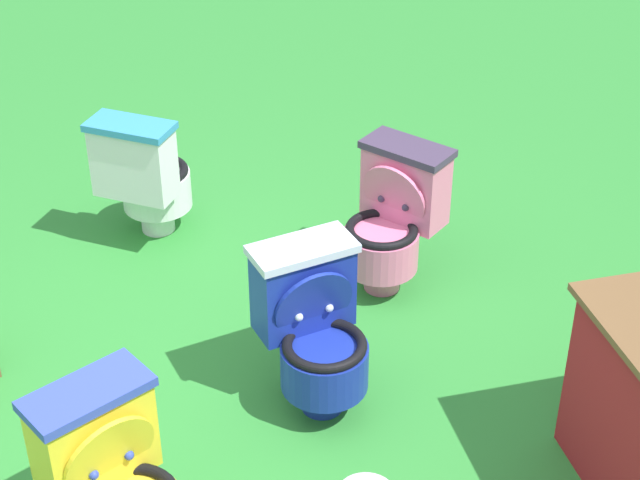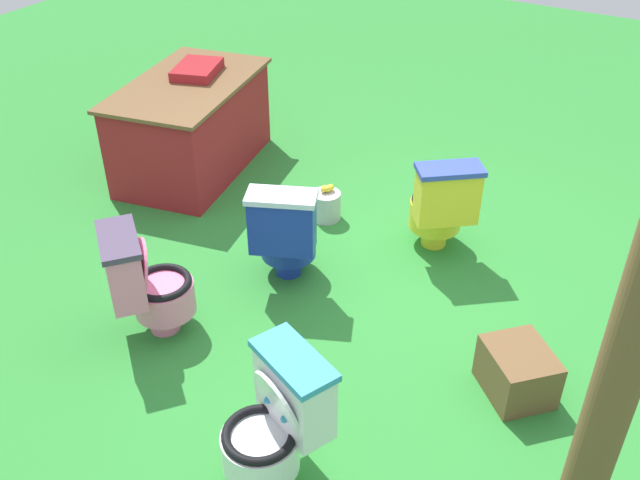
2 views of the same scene
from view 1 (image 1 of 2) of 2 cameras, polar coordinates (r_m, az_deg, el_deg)
The scene contains 4 objects.
ground at distance 4.51m, azimuth -6.98°, elevation -9.49°, with size 14.00×14.00×0.00m, color #2D8433.
toilet_blue at distance 4.32m, azimuth -0.31°, elevation -4.90°, with size 0.61×0.56×0.73m.
toilet_pink at distance 5.06m, azimuth 4.01°, elevation 1.24°, with size 0.64×0.62×0.73m.
toilet_white at distance 5.49m, azimuth -9.56°, elevation 3.53°, with size 0.61×0.57×0.73m.
Camera 1 is at (3.33, 0.36, 3.02)m, focal length 58.04 mm.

